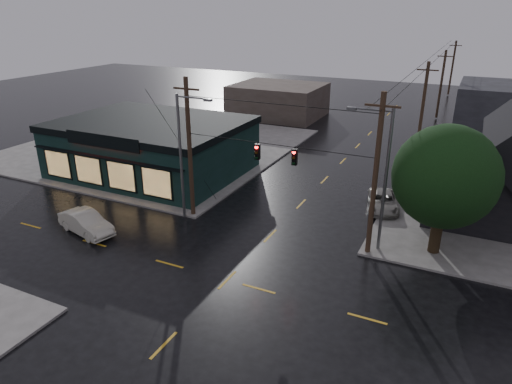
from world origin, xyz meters
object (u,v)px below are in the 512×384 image
at_px(utility_pole_ne, 367,253).
at_px(suv_silver, 383,201).
at_px(utility_pole_nw, 193,215).
at_px(sedan_cream, 86,223).
at_px(corner_tree, 445,177).

bearing_deg(utility_pole_ne, suv_silver, 93.94).
xyz_separation_m(utility_pole_nw, utility_pole_ne, (13.00, 0.00, 0.00)).
relative_size(utility_pole_nw, utility_pole_ne, 1.00).
bearing_deg(sedan_cream, utility_pole_nw, -28.64).
bearing_deg(suv_silver, sedan_cream, -157.76).
relative_size(corner_tree, sedan_cream, 1.76).
bearing_deg(utility_pole_ne, utility_pole_nw, 180.00).
height_order(corner_tree, suv_silver, corner_tree).
height_order(corner_tree, sedan_cream, corner_tree).
distance_m(utility_pole_nw, suv_silver, 14.47).
bearing_deg(utility_pole_nw, sedan_cream, -132.20).
bearing_deg(suv_silver, utility_pole_ne, -99.98).
bearing_deg(sedan_cream, corner_tree, -57.73).
height_order(utility_pole_ne, suv_silver, utility_pole_ne).
distance_m(corner_tree, sedan_cream, 23.39).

